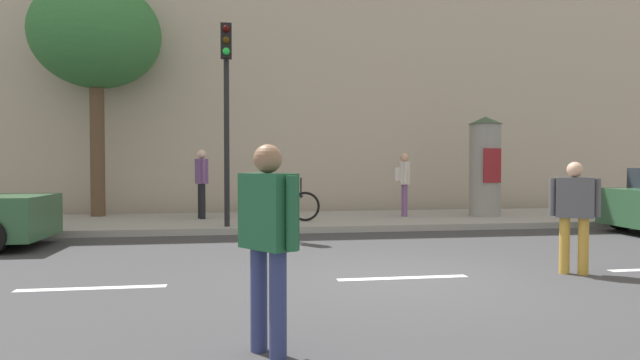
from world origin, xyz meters
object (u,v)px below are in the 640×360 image
Objects in this scene: pedestrian_in_light_jacket at (574,207)px; pedestrian_in_dark_shirt at (201,178)px; pedestrian_in_red_top at (404,178)px; poster_column at (485,166)px; traffic_light at (226,92)px; bicycle_leaning at (284,205)px; street_tree at (96,36)px; pedestrian_with_bag at (268,230)px.

pedestrian_in_dark_shirt is (-5.50, 7.34, 0.26)m from pedestrian_in_light_jacket.
pedestrian_in_red_top is (5.30, -0.15, -0.04)m from pedestrian_in_dark_shirt.
poster_column is 1.58× the size of pedestrian_in_red_top.
traffic_light is 3.08m from bicycle_leaning.
bicycle_leaning is at bearing 119.03° from pedestrian_in_light_jacket.
traffic_light is 1.67× the size of poster_column.
poster_column is 0.43× the size of street_tree.
pedestrian_in_red_top is 0.95× the size of bicycle_leaning.
street_tree is 4.80m from pedestrian_in_dark_shirt.
pedestrian_in_light_jacket is at bearing 30.71° from pedestrian_with_bag.
street_tree reaches higher than pedestrian_in_light_jacket.
street_tree is at bearing 157.72° from pedestrian_in_dark_shirt.
poster_column is at bearing 6.43° from bicycle_leaning.
pedestrian_in_red_top is (-0.19, 7.19, 0.22)m from pedestrian_in_light_jacket.
bicycle_leaning is (0.96, 8.94, -0.47)m from pedestrian_with_bag.
traffic_light is 0.71× the size of street_tree.
pedestrian_in_dark_shirt is (-0.65, 2.01, -1.94)m from traffic_light.
street_tree is 3.54× the size of bicycle_leaning.
pedestrian_with_bag is (3.82, -11.12, -3.94)m from street_tree.
traffic_light is 2.51× the size of bicycle_leaning.
traffic_light is 5.38m from pedestrian_in_red_top.
pedestrian_in_red_top is (8.08, -1.29, -3.79)m from street_tree.
poster_column is at bearing 74.01° from pedestrian_in_light_jacket.
street_tree is 3.54× the size of pedestrian_in_dark_shirt.
pedestrian_in_dark_shirt is 1.05× the size of pedestrian_in_red_top.
poster_column is 7.22m from pedestrian_in_light_jacket.
pedestrian_in_light_jacket is at bearing -47.76° from traffic_light.
street_tree reaches higher than bicycle_leaning.
pedestrian_in_dark_shirt is 1.00× the size of bicycle_leaning.
pedestrian_with_bag is at bearing -84.03° from pedestrian_in_dark_shirt.
pedestrian_in_red_top reaches higher than pedestrian_in_light_jacket.
pedestrian_in_light_jacket is at bearing -45.71° from street_tree.
pedestrian_with_bag is at bearing -87.20° from traffic_light.
pedestrian_with_bag is (-4.45, -2.65, 0.07)m from pedestrian_in_light_jacket.
pedestrian_with_bag is 10.72m from pedestrian_in_red_top.
pedestrian_with_bag is 0.96× the size of bicycle_leaning.
pedestrian_in_light_jacket is 0.89× the size of bicycle_leaning.
bicycle_leaning is at bearing -164.88° from pedestrian_in_red_top.
traffic_light is at bearing -144.47° from bicycle_leaning.
traffic_light is 2.64× the size of pedestrian_in_red_top.
street_tree is 12.51m from pedestrian_in_light_jacket.
pedestrian_in_dark_shirt is at bearing 178.36° from pedestrian_in_red_top.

